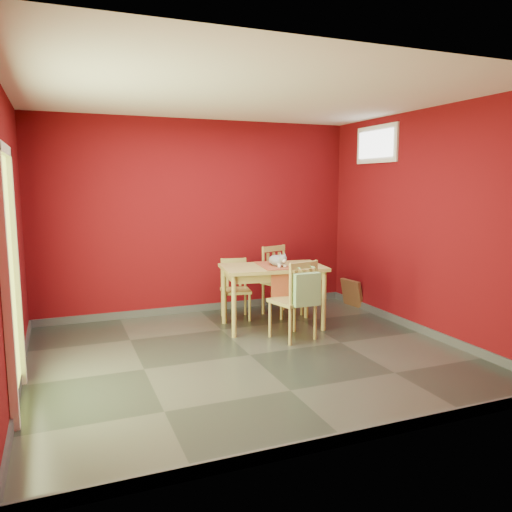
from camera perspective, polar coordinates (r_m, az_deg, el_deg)
name	(u,v)px	position (r m, az deg, el deg)	size (l,w,h in m)	color
ground	(250,355)	(5.45, -0.70, -11.24)	(4.50, 4.50, 0.00)	#2D342D
room_shell	(250,350)	(5.44, -0.70, -10.74)	(4.50, 4.50, 4.50)	#5C090E
doorway	(9,271)	(4.47, -26.40, -1.58)	(0.06, 1.01, 2.13)	#B7D838
window	(376,144)	(7.10, 13.60, 12.32)	(0.05, 0.90, 0.50)	white
outlet_plate	(300,283)	(7.76, 5.07, -3.06)	(0.08, 0.01, 0.12)	silver
dining_table	(273,274)	(6.31, 1.94, -2.02)	(1.35, 0.89, 0.79)	#A8974E
table_runner	(277,271)	(6.20, 2.37, -1.78)	(0.41, 0.73, 0.35)	brown
chair_far_left	(235,288)	(6.79, -2.40, -3.70)	(0.44, 0.44, 0.81)	#A8974E
chair_far_right	(280,280)	(6.98, 2.80, -2.74)	(0.56, 0.56, 0.96)	#A8974E
chair_near	(295,299)	(5.86, 4.49, -4.94)	(0.53, 0.53, 0.95)	#A8974E
tote_bag	(307,289)	(5.65, 5.81, -3.81)	(0.31, 0.19, 0.44)	#7EAF73
cat	(277,258)	(6.27, 2.44, -0.28)	(0.20, 0.39, 0.19)	slate
picture_frame	(352,293)	(7.60, 10.90, -4.17)	(0.18, 0.42, 0.41)	brown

